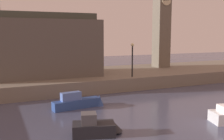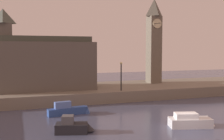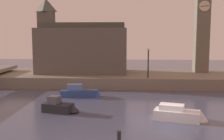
{
  "view_description": "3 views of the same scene",
  "coord_description": "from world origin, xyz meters",
  "px_view_note": "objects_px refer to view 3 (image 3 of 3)",
  "views": [
    {
      "loc": [
        -15.19,
        -12.55,
        6.53
      ],
      "look_at": [
        -2.85,
        15.74,
        2.35
      ],
      "focal_mm": 43.06,
      "sensor_mm": 36.0,
      "label": 1
    },
    {
      "loc": [
        -13.89,
        -19.74,
        7.14
      ],
      "look_at": [
        -1.94,
        14.86,
        4.38
      ],
      "focal_mm": 44.15,
      "sensor_mm": 36.0,
      "label": 2
    },
    {
      "loc": [
        -3.04,
        -21.9,
        7.14
      ],
      "look_at": [
        -5.3,
        14.64,
        2.56
      ],
      "focal_mm": 44.99,
      "sensor_mm": 36.0,
      "label": 3
    }
  ],
  "objects_px": {
    "clock_tower": "(202,24)",
    "boat_ferry_white": "(182,114)",
    "boat_barge_dark": "(61,107)",
    "parliament_hall": "(80,48)",
    "streetlamp": "(148,59)",
    "boat_tour_blue": "(81,92)"
  },
  "relations": [
    {
      "from": "streetlamp",
      "to": "boat_barge_dark",
      "type": "xyz_separation_m",
      "value": [
        -8.83,
        -11.93,
        -3.42
      ]
    },
    {
      "from": "streetlamp",
      "to": "parliament_hall",
      "type": "bearing_deg",
      "value": 153.27
    },
    {
      "from": "clock_tower",
      "to": "parliament_hall",
      "type": "relative_size",
      "value": 1.06
    },
    {
      "from": "clock_tower",
      "to": "streetlamp",
      "type": "height_order",
      "value": "clock_tower"
    },
    {
      "from": "boat_tour_blue",
      "to": "boat_barge_dark",
      "type": "distance_m",
      "value": 6.7
    },
    {
      "from": "streetlamp",
      "to": "boat_tour_blue",
      "type": "relative_size",
      "value": 0.82
    },
    {
      "from": "boat_barge_dark",
      "to": "boat_ferry_white",
      "type": "height_order",
      "value": "boat_barge_dark"
    },
    {
      "from": "clock_tower",
      "to": "parliament_hall",
      "type": "height_order",
      "value": "clock_tower"
    },
    {
      "from": "boat_barge_dark",
      "to": "boat_ferry_white",
      "type": "xyz_separation_m",
      "value": [
        10.78,
        -1.75,
        -0.01
      ]
    },
    {
      "from": "parliament_hall",
      "to": "boat_tour_blue",
      "type": "height_order",
      "value": "parliament_hall"
    },
    {
      "from": "clock_tower",
      "to": "boat_tour_blue",
      "type": "bearing_deg",
      "value": -144.0
    },
    {
      "from": "boat_tour_blue",
      "to": "streetlamp",
      "type": "bearing_deg",
      "value": 33.31
    },
    {
      "from": "clock_tower",
      "to": "boat_ferry_white",
      "type": "height_order",
      "value": "clock_tower"
    },
    {
      "from": "clock_tower",
      "to": "boat_barge_dark",
      "type": "relative_size",
      "value": 3.85
    },
    {
      "from": "clock_tower",
      "to": "boat_ferry_white",
      "type": "relative_size",
      "value": 2.91
    },
    {
      "from": "clock_tower",
      "to": "boat_barge_dark",
      "type": "height_order",
      "value": "clock_tower"
    },
    {
      "from": "boat_ferry_white",
      "to": "streetlamp",
      "type": "bearing_deg",
      "value": 98.12
    },
    {
      "from": "clock_tower",
      "to": "boat_tour_blue",
      "type": "distance_m",
      "value": 21.96
    },
    {
      "from": "clock_tower",
      "to": "parliament_hall",
      "type": "xyz_separation_m",
      "value": [
        -18.4,
        -1.68,
        -3.51
      ]
    },
    {
      "from": "streetlamp",
      "to": "boat_ferry_white",
      "type": "height_order",
      "value": "streetlamp"
    },
    {
      "from": "clock_tower",
      "to": "boat_ferry_white",
      "type": "xyz_separation_m",
      "value": [
        -6.5,
        -20.38,
        -8.22
      ]
    },
    {
      "from": "parliament_hall",
      "to": "streetlamp",
      "type": "bearing_deg",
      "value": -26.73
    }
  ]
}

